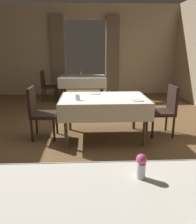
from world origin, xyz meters
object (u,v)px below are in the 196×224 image
chair_far_left (47,84)px  dining_table_mid (104,102)px  chair_mid_left (39,111)px  plate_mid_a (95,93)px  flower_vase_near (141,165)px  plate_mid_b (137,100)px  dining_table_far (83,80)px  glass_mid_c (78,97)px  plate_far_c (70,76)px  chair_mid_right (165,108)px  flower_vase_far (81,72)px  dining_table_near (109,222)px  plate_far_b (95,76)px

chair_far_left → dining_table_mid: bearing=-63.7°
chair_mid_left → plate_mid_a: 1.08m
flower_vase_near → plate_mid_b: bearing=78.3°
dining_table_far → flower_vase_near: 5.72m
flower_vase_near → glass_mid_c: size_ratio=1.90×
plate_far_c → chair_mid_right: bearing=-56.7°
plate_mid_b → flower_vase_near: bearing=-101.7°
plate_mid_b → flower_vase_far: flower_vase_far is taller
chair_mid_right → plate_mid_b: (-0.62, -0.37, 0.24)m
dining_table_mid → chair_far_left: size_ratio=1.63×
dining_table_near → plate_mid_b: plate_mid_b is taller
dining_table_far → chair_mid_left: bearing=-102.9°
flower_vase_far → glass_mid_c: bearing=-89.5°
plate_mid_a → plate_mid_b: same height
chair_mid_right → glass_mid_c: (-1.59, -0.29, 0.28)m
dining_table_far → flower_vase_near: flower_vase_near is taller
dining_table_near → flower_vase_far: size_ratio=8.47×
chair_mid_left → plate_mid_b: (1.67, -0.32, 0.24)m
chair_mid_left → plate_mid_a: bearing=17.1°
dining_table_far → chair_far_left: chair_far_left is taller
dining_table_far → chair_mid_right: size_ratio=1.54×
chair_mid_right → plate_mid_a: (-1.29, 0.25, 0.24)m
chair_mid_right → chair_mid_left: bearing=-178.6°
chair_far_left → flower_vase_near: chair_far_left is taller
plate_mid_b → plate_far_b: same height
dining_table_mid → chair_mid_left: (-1.14, 0.03, -0.15)m
chair_far_left → plate_mid_b: size_ratio=4.37×
chair_mid_left → plate_mid_b: 1.72m
plate_far_c → plate_mid_b: bearing=-68.2°
dining_table_far → plate_far_c: 0.41m
plate_mid_a → plate_far_b: size_ratio=1.13×
dining_table_near → flower_vase_far: (-0.31, 6.23, 0.19)m
plate_far_c → plate_far_b: bearing=11.7°
plate_mid_b → glass_mid_c: bearing=174.9°
glass_mid_c → chair_mid_right: bearing=10.3°
chair_far_left → glass_mid_c: size_ratio=10.45×
flower_vase_near → flower_vase_far: bearing=95.2°
chair_far_left → plate_mid_a: chair_far_left is taller
flower_vase_near → flower_vase_far: flower_vase_far is taller
dining_table_mid → flower_vase_near: (0.06, -2.56, 0.18)m
plate_far_b → dining_table_far: bearing=-164.7°
chair_far_left → flower_vase_far: (1.05, 0.29, 0.33)m
dining_table_near → chair_mid_left: 3.03m
chair_mid_left → plate_far_b: (1.09, 3.21, 0.24)m
plate_mid_b → flower_vase_far: size_ratio=1.17×
chair_mid_left → plate_far_c: (0.32, 3.05, 0.24)m
flower_vase_near → plate_mid_a: flower_vase_near is taller
chair_mid_left → glass_mid_c: 0.78m
plate_mid_a → glass_mid_c: size_ratio=2.51×
chair_mid_right → dining_table_mid: bearing=-175.9°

